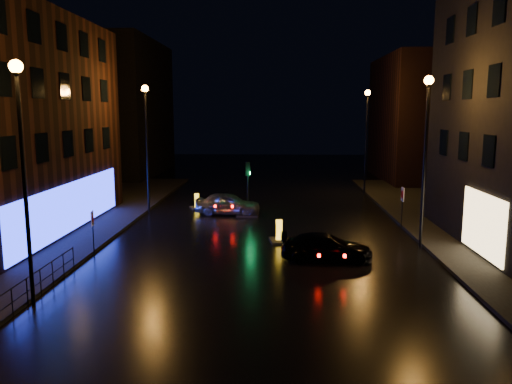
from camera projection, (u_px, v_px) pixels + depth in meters
ground at (258, 288)px, 19.10m from camera, size 120.00×120.00×0.00m
pavement_left at (11, 233)px, 27.55m from camera, size 12.00×44.00×0.15m
building_far_left at (121, 109)px, 53.16m from camera, size 8.00×16.00×14.00m
building_far_right at (422, 119)px, 49.09m from camera, size 8.00×14.00×12.00m
street_lamp_lnear at (22, 146)px, 16.56m from camera, size 0.44×0.44×8.37m
street_lamp_lfar at (146, 129)px, 32.34m from camera, size 0.44×0.44×8.37m
street_lamp_rnear at (426, 136)px, 23.81m from camera, size 0.44×0.44×8.37m
street_lamp_rfar at (367, 126)px, 39.59m from camera, size 0.44×0.44×8.37m
traffic_signal at (248, 206)px, 32.88m from camera, size 1.40×2.40×3.45m
guard_railing at (40, 276)px, 18.33m from camera, size 0.05×6.04×1.00m
silver_hatchback at (228, 204)px, 32.71m from camera, size 4.36×2.02×1.44m
dark_sedan at (326, 247)px, 22.65m from camera, size 4.17×1.77×1.20m
bollard_near at (279, 237)px, 25.90m from camera, size 1.07×1.45×1.16m
bollard_far at (197, 205)px, 34.71m from camera, size 1.20×1.43×1.07m
road_sign_left at (93, 222)px, 23.25m from camera, size 0.15×0.51×2.11m
road_sign_right at (402, 198)px, 28.54m from camera, size 0.08×0.58×2.41m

